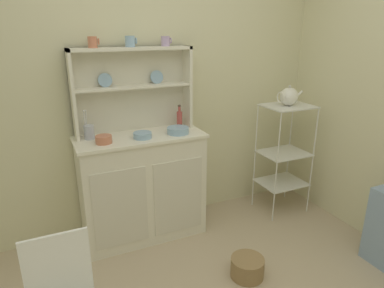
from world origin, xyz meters
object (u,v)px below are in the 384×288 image
hutch_shelf_unit (132,83)px  porcelain_teapot (289,96)px  floor_basket (247,267)px  utensil_jar (89,132)px  bowl_mixing_large (104,139)px  jam_bottle (179,119)px  cup_terracotta_0 (93,42)px  hutch_cabinet (143,186)px  bakers_rack (284,147)px

hutch_shelf_unit → porcelain_teapot: size_ratio=3.79×
floor_basket → utensil_jar: utensil_jar is taller
hutch_shelf_unit → bowl_mixing_large: 0.53m
jam_bottle → porcelain_teapot: (0.99, -0.22, 0.15)m
cup_terracotta_0 → bowl_mixing_large: (-0.02, -0.20, -0.70)m
porcelain_teapot → floor_basket: bearing=-140.0°
hutch_shelf_unit → floor_basket: (0.52, -1.01, -1.24)m
hutch_shelf_unit → jam_bottle: hutch_shelf_unit is taller
cup_terracotta_0 → porcelain_teapot: size_ratio=0.32×
bowl_mixing_large → hutch_cabinet: bearing=13.6°
cup_terracotta_0 → porcelain_teapot: bearing=-8.7°
bowl_mixing_large → porcelain_teapot: bearing=-2.0°
hutch_cabinet → jam_bottle: jam_bottle is taller
cup_terracotta_0 → porcelain_teapot: 1.76m
porcelain_teapot → hutch_shelf_unit: bearing=167.9°
hutch_shelf_unit → bakers_rack: (1.38, -0.30, -0.66)m
bakers_rack → floor_basket: 1.26m
bakers_rack → cup_terracotta_0: 1.95m
hutch_shelf_unit → bakers_rack: bearing=-12.1°
cup_terracotta_0 → utensil_jar: (-0.10, -0.04, -0.67)m
porcelain_teapot → cup_terracotta_0: bearing=171.3°
bowl_mixing_large → jam_bottle: (0.69, 0.16, 0.05)m
bakers_rack → jam_bottle: (-1.00, 0.22, 0.34)m
bakers_rack → floor_basket: bearing=-140.1°
bakers_rack → cup_terracotta_0: (-1.67, 0.25, 0.98)m
hutch_shelf_unit → utensil_jar: bearing=-167.5°
hutch_shelf_unit → bowl_mixing_large: (-0.30, -0.24, -0.37)m
hutch_shelf_unit → jam_bottle: size_ratio=4.88×
cup_terracotta_0 → utensil_jar: bearing=-155.6°
porcelain_teapot → bakers_rack: bearing=0.0°
hutch_cabinet → utensil_jar: size_ratio=4.46×
hutch_shelf_unit → floor_basket: bearing=-62.7°
cup_terracotta_0 → utensil_jar: cup_terracotta_0 is taller
utensil_jar → porcelain_teapot: bearing=-6.8°
bowl_mixing_large → porcelain_teapot: (1.68, -0.06, 0.20)m
bowl_mixing_large → jam_bottle: 0.71m
bowl_mixing_large → bakers_rack: bearing=-2.0°
hutch_cabinet → cup_terracotta_0: size_ratio=12.73×
floor_basket → jam_bottle: bearing=98.4°
cup_terracotta_0 → jam_bottle: cup_terracotta_0 is taller
hutch_shelf_unit → porcelain_teapot: bearing=-12.1°
bowl_mixing_large → jam_bottle: size_ratio=0.62×
hutch_cabinet → porcelain_teapot: 1.54m
cup_terracotta_0 → bowl_mixing_large: size_ratio=0.67×
hutch_cabinet → bakers_rack: 1.40m
jam_bottle → porcelain_teapot: bearing=-12.4°
hutch_cabinet → cup_terracotta_0: bearing=156.9°
hutch_cabinet → utensil_jar: bearing=168.5°
bakers_rack → utensil_jar: utensil_jar is taller
bakers_rack → bowl_mixing_large: 1.71m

